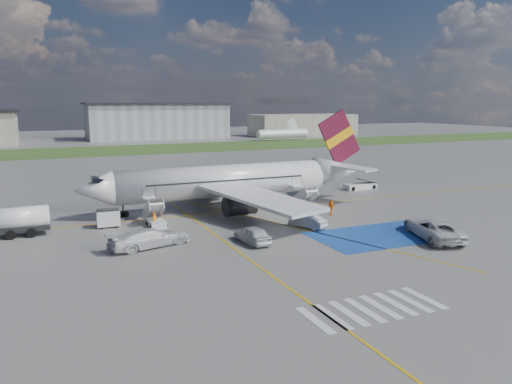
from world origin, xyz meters
TOP-DOWN VIEW (x-y plane):
  - ground at (0.00, 0.00)m, footprint 400.00×400.00m
  - grass_strip at (0.00, 95.00)m, footprint 400.00×30.00m
  - taxiway_line_main at (0.00, 12.00)m, footprint 120.00×0.20m
  - taxiway_line_cross at (-5.00, -10.00)m, footprint 0.20×60.00m
  - taxiway_line_diag at (0.00, 12.00)m, footprint 20.71×56.45m
  - staging_box at (10.00, -4.00)m, footprint 14.00×8.00m
  - crosswalk at (-1.80, -18.00)m, footprint 9.00×4.00m
  - terminal_centre at (20.00, 135.00)m, footprint 48.00×18.00m
  - terminal_east at (75.00, 128.00)m, footprint 40.00×16.00m
  - airliner at (1.51, 14.00)m, footprint 36.81×32.95m
  - airstairs_fwd at (-9.50, 8.70)m, footprint 1.90×5.20m
  - airstairs_aft at (9.00, 8.70)m, footprint 1.90×5.20m
  - fuel_tanker at (-23.91, 10.10)m, footprint 8.45×2.55m
  - gpu_cart at (-14.14, 10.23)m, footprint 2.33×1.55m
  - belt_loader at (23.48, 18.51)m, footprint 5.50×2.18m
  - car_silver_a at (-2.78, -1.27)m, footprint 2.29×4.92m
  - car_silver_b at (4.69, 1.51)m, footprint 3.04×4.35m
  - van_white_a at (13.74, -6.65)m, footprint 5.12×7.34m
  - van_white_b at (-11.70, 1.27)m, footprint 6.17×3.70m
  - crew_fwd at (-9.78, 8.01)m, footprint 0.70×0.66m
  - crew_nose at (-8.16, 12.23)m, footprint 1.09×1.11m
  - crew_aft at (9.99, 5.42)m, footprint 0.59×1.14m

SIDE VIEW (x-z plane):
  - ground at x=0.00m, z-range 0.00..0.00m
  - grass_strip at x=0.00m, z-range 0.00..0.01m
  - taxiway_line_main at x=0.00m, z-range 0.00..0.01m
  - taxiway_line_cross at x=-5.00m, z-range 0.00..0.01m
  - taxiway_line_diag at x=0.00m, z-range 0.00..0.01m
  - staging_box at x=10.00m, z-range 0.00..0.01m
  - crosswalk at x=-1.80m, z-range 0.00..0.01m
  - belt_loader at x=23.48m, z-range -0.41..1.22m
  - airstairs_fwd at x=-9.50m, z-range -1.18..2.42m
  - airstairs_aft at x=9.00m, z-range -1.18..2.42m
  - car_silver_b at x=4.69m, z-range 0.00..1.36m
  - crew_fwd at x=-9.78m, z-range 0.00..1.61m
  - car_silver_a at x=-2.78m, z-range 0.00..1.63m
  - gpu_cart at x=-14.14m, z-range -0.09..1.81m
  - crew_nose at x=-8.16m, z-range 0.00..1.80m
  - crew_aft at x=9.99m, z-range 0.00..1.86m
  - van_white_b at x=-11.70m, z-range 0.00..2.26m
  - fuel_tanker at x=-23.91m, z-range -0.23..2.63m
  - van_white_a at x=13.74m, z-range 0.00..2.51m
  - airliner at x=1.51m, z-range -2.57..9.35m
  - terminal_east at x=75.00m, z-range 0.00..8.00m
  - terminal_centre at x=20.00m, z-range 0.00..12.00m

